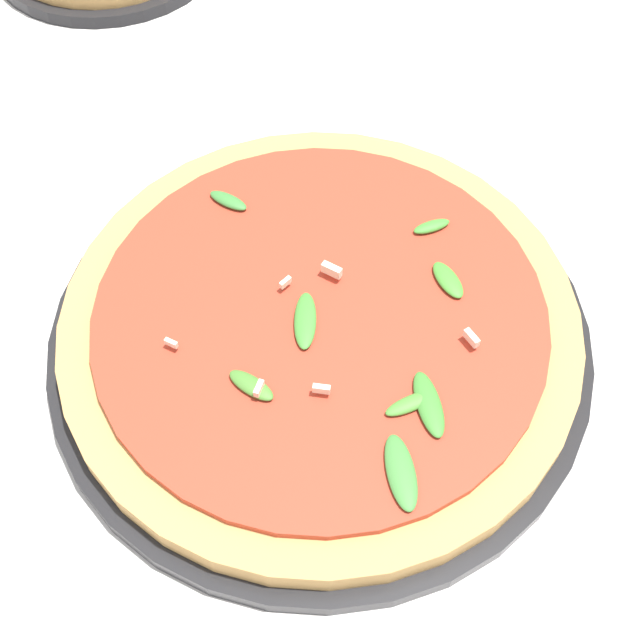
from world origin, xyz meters
name	(u,v)px	position (x,y,z in m)	size (l,w,h in m)	color
ground_plane	(350,394)	(0.00, 0.00, 0.00)	(6.00, 6.00, 0.00)	silver
pizza_arugula_main	(320,331)	(0.02, 0.04, 0.02)	(0.35, 0.35, 0.05)	black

